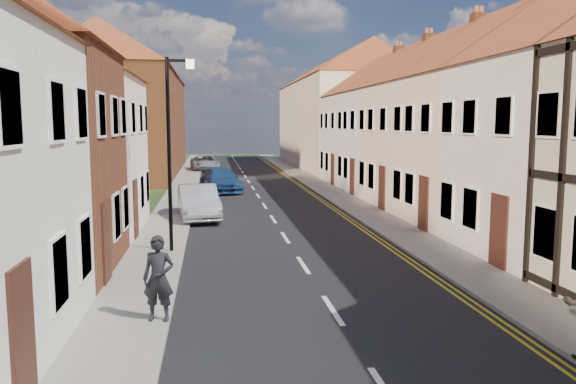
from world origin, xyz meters
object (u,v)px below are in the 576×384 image
object	(u,v)px
car_far	(221,180)
lamppost	(172,142)
car_mid	(198,202)
car_distant	(205,163)
pedestrian_left_b	(159,278)

from	to	relation	value
car_far	lamppost	bearing A→B (deg)	-106.78
car_mid	car_distant	bearing A→B (deg)	83.58
car_distant	pedestrian_left_b	bearing A→B (deg)	-96.38
lamppost	pedestrian_left_b	size ratio (longest dim) A/B	3.42
lamppost	car_distant	size ratio (longest dim) A/B	1.22
lamppost	car_mid	world-z (taller)	lamppost
pedestrian_left_b	lamppost	bearing A→B (deg)	101.68
lamppost	car_distant	bearing A→B (deg)	88.91
car_distant	lamppost	bearing A→B (deg)	-96.73
car_far	car_distant	xyz separation A→B (m)	(-1.15, 15.70, -0.02)
car_far	car_distant	distance (m)	15.74
car_far	car_mid	bearing A→B (deg)	-107.35
car_mid	car_distant	xyz separation A→B (m)	(0.00, 25.50, -0.05)
pedestrian_left_b	car_mid	bearing A→B (deg)	98.49
car_distant	car_far	bearing A→B (deg)	-91.45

